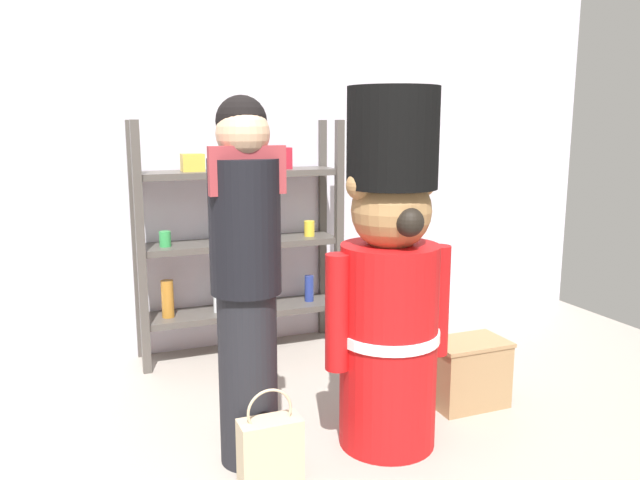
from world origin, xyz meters
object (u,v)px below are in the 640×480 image
at_px(display_crate, 468,373).
at_px(shopping_bag, 270,449).
at_px(teddy_bear_guard, 390,282).
at_px(person_shopper, 246,273).
at_px(merchandise_shelf, 239,241).

bearing_deg(display_crate, shopping_bag, -165.05).
relative_size(teddy_bear_guard, person_shopper, 1.03).
height_order(teddy_bear_guard, shopping_bag, teddy_bear_guard).
height_order(merchandise_shelf, person_shopper, person_shopper).
height_order(teddy_bear_guard, display_crate, teddy_bear_guard).
distance_m(merchandise_shelf, person_shopper, 1.40).
height_order(merchandise_shelf, display_crate, merchandise_shelf).
height_order(merchandise_shelf, teddy_bear_guard, teddy_bear_guard).
xyz_separation_m(merchandise_shelf, person_shopper, (-0.32, -1.36, 0.12)).
distance_m(person_shopper, shopping_bag, 0.75).
bearing_deg(person_shopper, teddy_bear_guard, -8.05).
relative_size(person_shopper, display_crate, 3.97).
xyz_separation_m(teddy_bear_guard, person_shopper, (-0.65, 0.09, 0.08)).
height_order(teddy_bear_guard, person_shopper, teddy_bear_guard).
distance_m(shopping_bag, display_crate, 1.26).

